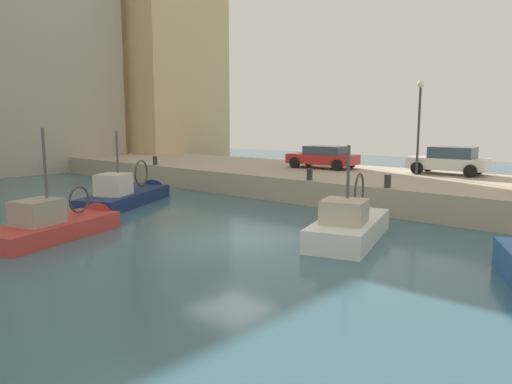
{
  "coord_description": "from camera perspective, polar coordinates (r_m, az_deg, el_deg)",
  "views": [
    {
      "loc": [
        -11.43,
        -11.22,
        3.99
      ],
      "look_at": [
        2.74,
        1.32,
        1.2
      ],
      "focal_mm": 33.95,
      "sensor_mm": 36.0,
      "label": 1
    }
  ],
  "objects": [
    {
      "name": "quay_wall",
      "position": [
        25.76,
        15.3,
        0.52
      ],
      "size": [
        9.0,
        56.0,
        1.2
      ],
      "primitive_type": "cube",
      "color": "#ADA08C",
      "rests_on": "ground"
    },
    {
      "name": "waterfront_building_central",
      "position": [
        43.92,
        -24.19,
        13.42
      ],
      "size": [
        10.94,
        8.14,
        16.74
      ],
      "color": "#B2A899",
      "rests_on": "ground"
    },
    {
      "name": "fishing_boat_red",
      "position": [
        18.42,
        -21.93,
        -4.35
      ],
      "size": [
        5.9,
        3.45,
        4.63
      ],
      "color": "#BC3833",
      "rests_on": "ground"
    },
    {
      "name": "fishing_boat_navy",
      "position": [
        24.47,
        -14.65,
        -0.94
      ],
      "size": [
        6.8,
        4.73,
        4.38
      ],
      "color": "navy",
      "rests_on": "ground"
    },
    {
      "name": "quay_streetlamp",
      "position": [
        26.56,
        18.7,
        8.95
      ],
      "size": [
        0.36,
        0.36,
        4.83
      ],
      "color": "#38383D",
      "rests_on": "quay_wall"
    },
    {
      "name": "parked_car_red",
      "position": [
        28.94,
        7.94,
        4.14
      ],
      "size": [
        2.34,
        4.24,
        1.32
      ],
      "color": "red",
      "rests_on": "quay_wall"
    },
    {
      "name": "parked_car_white",
      "position": [
        27.37,
        21.83,
        3.48
      ],
      "size": [
        2.29,
        4.03,
        1.45
      ],
      "color": "silver",
      "rests_on": "quay_wall"
    },
    {
      "name": "mooring_bollard_mid",
      "position": [
        23.11,
        6.33,
        2.09
      ],
      "size": [
        0.28,
        0.28,
        0.55
      ],
      "primitive_type": "cylinder",
      "color": "#2D2D33",
      "rests_on": "quay_wall"
    },
    {
      "name": "fishing_boat_white",
      "position": [
        16.99,
        11.17,
        -4.92
      ],
      "size": [
        5.87,
        3.3,
        4.04
      ],
      "color": "white",
      "rests_on": "ground"
    },
    {
      "name": "water_surface",
      "position": [
        16.51,
        -2.89,
        -5.61
      ],
      "size": [
        80.0,
        80.0,
        0.0
      ],
      "primitive_type": "plane",
      "color": "#386070",
      "rests_on": "ground"
    },
    {
      "name": "mooring_bollard_south",
      "position": [
        21.08,
        15.25,
        1.24
      ],
      "size": [
        0.28,
        0.28,
        0.55
      ],
      "primitive_type": "cylinder",
      "color": "#2D2D33",
      "rests_on": "quay_wall"
    },
    {
      "name": "mooring_bollard_north",
      "position": [
        31.55,
        -11.8,
        3.64
      ],
      "size": [
        0.28,
        0.28,
        0.55
      ],
      "primitive_type": "cylinder",
      "color": "#2D2D33",
      "rests_on": "quay_wall"
    },
    {
      "name": "waterfront_building_west",
      "position": [
        46.37,
        -10.2,
        14.72
      ],
      "size": [
        9.04,
        7.1,
        18.38
      ],
      "color": "#D1B284",
      "rests_on": "ground"
    }
  ]
}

